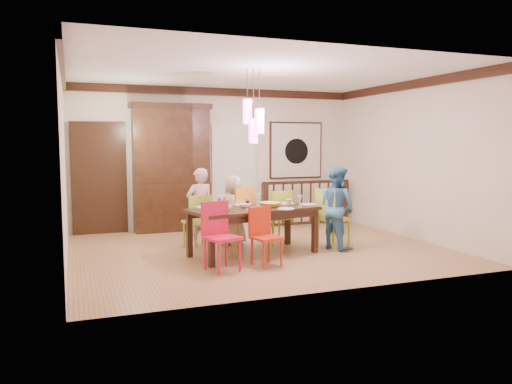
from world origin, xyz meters
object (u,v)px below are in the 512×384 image
object	(u,v)px
person_far_left	(200,208)
person_end_right	(337,208)
chair_end_right	(334,214)
person_far_mid	(233,210)
balustrade	(306,202)
china_hutch	(171,168)
chair_far_left	(197,217)
dining_table	(253,213)

from	to	relation	value
person_far_left	person_end_right	world-z (taller)	person_end_right
chair_end_right	person_far_left	bearing A→B (deg)	49.40
person_far_left	person_far_mid	world-z (taller)	person_far_left
chair_end_right	balustrade	size ratio (longest dim) A/B	0.49
balustrade	person_far_left	world-z (taller)	person_far_left
chair_end_right	person_end_right	world-z (taller)	person_end_right
china_hutch	balustrade	world-z (taller)	china_hutch
china_hutch	person_end_right	world-z (taller)	china_hutch
chair_far_left	balustrade	size ratio (longest dim) A/B	0.44
chair_end_right	person_end_right	distance (m)	0.16
dining_table	person_far_mid	bearing A→B (deg)	82.60
person_far_left	person_end_right	distance (m)	2.31
chair_end_right	china_hutch	world-z (taller)	china_hutch
dining_table	china_hutch	distance (m)	2.82
person_far_left	person_end_right	bearing A→B (deg)	143.36
chair_far_left	person_far_left	size ratio (longest dim) A/B	0.68
dining_table	person_end_right	distance (m)	1.46
balustrade	person_end_right	xyz separation A→B (m)	(-0.59, -2.35, 0.19)
person_far_left	chair_end_right	bearing A→B (deg)	145.96
chair_end_right	person_far_mid	size ratio (longest dim) A/B	0.83
dining_table	chair_end_right	world-z (taller)	chair_end_right
chair_end_right	balustrade	bearing A→B (deg)	-33.24
dining_table	chair_far_left	distance (m)	1.10
balustrade	person_end_right	world-z (taller)	person_end_right
chair_end_right	balustrade	xyz separation A→B (m)	(0.58, 2.24, -0.07)
chair_far_left	person_end_right	xyz separation A→B (m)	(2.17, -0.89, 0.17)
person_far_left	person_far_mid	distance (m)	0.59
dining_table	china_hutch	bearing A→B (deg)	95.27
chair_far_left	person_end_right	distance (m)	2.35
china_hutch	person_far_left	distance (m)	1.85
dining_table	chair_far_left	world-z (taller)	chair_far_left
chair_end_right	person_far_left	world-z (taller)	person_far_left
chair_end_right	person_end_right	size ratio (longest dim) A/B	0.72
person_end_right	chair_far_left	bearing A→B (deg)	50.31
chair_end_right	balustrade	distance (m)	2.31
person_far_mid	chair_end_right	bearing A→B (deg)	155.14
chair_end_right	person_far_mid	world-z (taller)	person_far_mid
chair_far_left	china_hutch	distance (m)	1.96
person_far_mid	dining_table	bearing A→B (deg)	97.06
chair_end_right	person_far_left	distance (m)	2.27
dining_table	balustrade	world-z (taller)	balustrade
chair_end_right	person_end_right	xyz separation A→B (m)	(-0.01, -0.11, 0.12)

